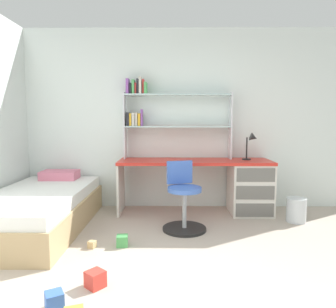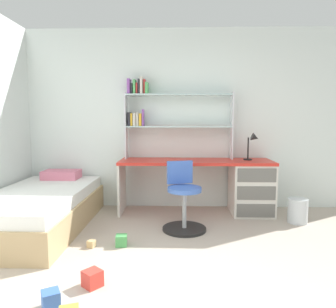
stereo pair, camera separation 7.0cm
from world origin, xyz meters
name	(u,v)px [view 1 (the left image)]	position (x,y,z in m)	size (l,w,h in m)	color
room_shell	(66,119)	(-1.24, 1.27, 1.31)	(5.60, 6.38, 2.63)	silver
desk	(235,183)	(0.75, 2.37, 0.42)	(2.11, 0.61, 0.75)	red
bookshelf_hutch	(162,111)	(-0.28, 2.55, 1.43)	(1.54, 0.22, 1.16)	silver
desk_lamp	(252,142)	(0.97, 2.38, 1.00)	(0.20, 0.17, 0.38)	black
swivel_chair	(184,203)	(0.00, 1.68, 0.32)	(0.52, 0.52, 0.81)	black
bed_platform	(38,210)	(-1.74, 1.67, 0.23)	(1.07, 2.04, 0.59)	tan
waste_bin	(296,210)	(1.46, 1.97, 0.16)	(0.25, 0.25, 0.31)	silver
toy_block_blue_0	(54,300)	(-0.96, 0.08, 0.06)	(0.12, 0.12, 0.12)	#3860B7
toy_block_green_2	(122,241)	(-0.66, 1.16, 0.06)	(0.11, 0.11, 0.11)	#479E51
toy_block_red_3	(95,279)	(-0.74, 0.36, 0.06)	(0.13, 0.13, 0.13)	red
toy_block_natural_4	(92,244)	(-0.96, 1.12, 0.04)	(0.07, 0.07, 0.07)	tan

